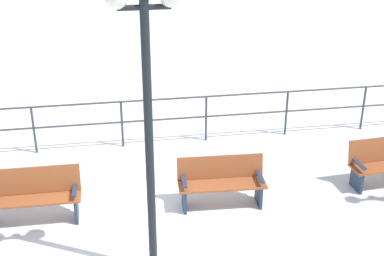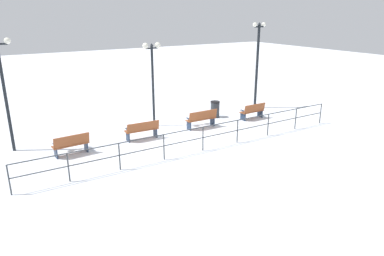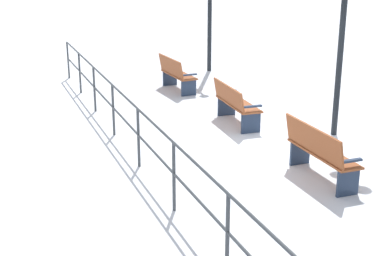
% 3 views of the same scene
% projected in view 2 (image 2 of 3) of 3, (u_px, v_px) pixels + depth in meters
% --- Properties ---
extents(ground_plane, '(80.00, 80.00, 0.00)m').
position_uv_depth(ground_plane, '(173.00, 133.00, 17.42)').
color(ground_plane, white).
rests_on(ground_plane, ground).
extents(bench_nearest, '(0.53, 1.45, 0.89)m').
position_uv_depth(bench_nearest, '(253.00, 111.00, 19.60)').
color(bench_nearest, brown).
rests_on(bench_nearest, ground).
extents(bench_second, '(0.50, 1.62, 0.95)m').
position_uv_depth(bench_second, '(202.00, 119.00, 18.06)').
color(bench_second, brown).
rests_on(bench_second, ground).
extents(bench_third, '(0.60, 1.58, 0.89)m').
position_uv_depth(bench_third, '(142.00, 130.00, 16.46)').
color(bench_third, brown).
rests_on(bench_third, ground).
extents(bench_fourth, '(0.61, 1.49, 0.91)m').
position_uv_depth(bench_fourth, '(71.00, 144.00, 14.68)').
color(bench_fourth, brown).
rests_on(bench_fourth, ground).
extents(lamppost_near, '(0.26, 0.93, 5.08)m').
position_uv_depth(lamppost_near, '(258.00, 56.00, 21.02)').
color(lamppost_near, black).
rests_on(lamppost_near, ground).
extents(lamppost_middle, '(0.29, 0.95, 4.25)m').
position_uv_depth(lamppost_middle, '(152.00, 67.00, 17.64)').
color(lamppost_middle, black).
rests_on(lamppost_middle, ground).
extents(lamppost_far, '(0.25, 1.04, 4.71)m').
position_uv_depth(lamppost_far, '(2.00, 79.00, 14.31)').
color(lamppost_far, black).
rests_on(lamppost_far, ground).
extents(waterfront_railing, '(0.05, 14.95, 1.08)m').
position_uv_depth(waterfront_railing, '(203.00, 134.00, 15.06)').
color(waterfront_railing, '#383D42').
rests_on(waterfront_railing, ground).
extents(trash_bin, '(0.52, 0.52, 0.91)m').
position_uv_depth(trash_bin, '(215.00, 109.00, 19.94)').
color(trash_bin, '#2D3338').
rests_on(trash_bin, ground).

